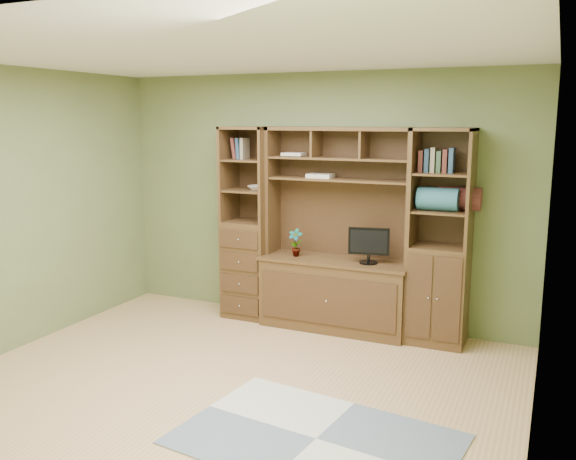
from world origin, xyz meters
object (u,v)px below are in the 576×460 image
at_px(right_tower, 440,238).
at_px(monitor, 369,239).
at_px(left_tower, 249,223).
at_px(center_hutch, 336,231).

distance_m(right_tower, monitor, 0.68).
bearing_deg(left_tower, right_tower, 0.00).
relative_size(left_tower, right_tower, 1.00).
distance_m(center_hutch, right_tower, 1.03).
distance_m(left_tower, right_tower, 2.02).
relative_size(center_hutch, left_tower, 1.00).
distance_m(left_tower, monitor, 1.36).
relative_size(center_hutch, right_tower, 1.00).
xyz_separation_m(left_tower, right_tower, (2.02, 0.00, 0.00)).
height_order(left_tower, monitor, left_tower).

